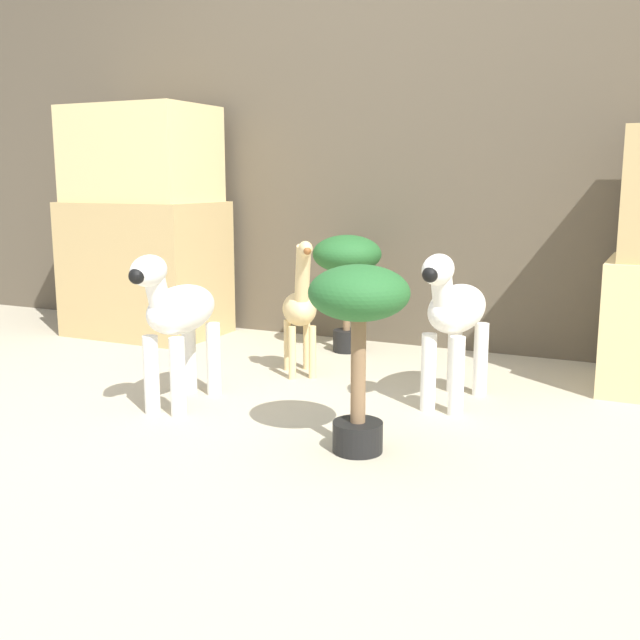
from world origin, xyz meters
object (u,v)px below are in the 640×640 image
Objects in this scene: zebra_right at (454,314)px; giraffe_figurine at (300,307)px; potted_palm_back at (359,314)px; zebra_left at (178,315)px; potted_palm_front at (347,262)px.

giraffe_figurine reaches higher than zebra_right.
giraffe_figurine is at bearing 169.18° from zebra_right.
giraffe_figurine is 0.95m from potted_palm_back.
giraffe_figurine is (0.20, 0.59, -0.04)m from zebra_left.
giraffe_figurine is 0.52m from potted_palm_front.
zebra_right is 1.02m from zebra_left.
giraffe_figurine reaches higher than potted_palm_back.
potted_palm_front is at bearing 138.05° from zebra_right.
zebra_left is 1.02× the size of potted_palm_front.
zebra_left is 0.99× the size of giraffe_figurine.
zebra_right is at bearing -41.95° from potted_palm_front.
zebra_left is 0.62m from giraffe_figurine.
zebra_left is 0.80m from potted_palm_back.
giraffe_figurine is at bearing 70.91° from zebra_left.
potted_palm_front is at bearing 90.14° from giraffe_figurine.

